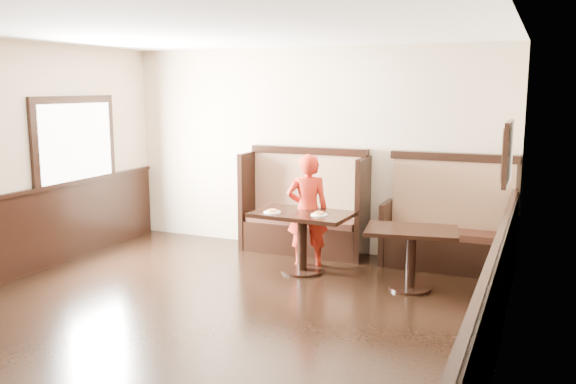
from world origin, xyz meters
The scene contains 9 objects.
ground centered at (0.00, 0.00, 0.00)m, with size 7.00×7.00×0.00m, color black.
room_shell centered at (-0.30, 0.28, 0.67)m, with size 7.00×7.00×7.00m.
booth_main centered at (0.00, 3.30, 0.53)m, with size 1.75×0.72×1.45m.
booth_neighbor centered at (1.95, 3.29, 0.48)m, with size 1.65×0.72×1.45m.
table_main centered at (0.32, 2.39, 0.58)m, with size 1.22×0.81×0.75m.
table_neighbor centered at (1.69, 2.27, 0.52)m, with size 1.10×0.81×0.70m.
child centered at (0.29, 2.65, 0.72)m, with size 0.53×0.35×1.44m, color #AF2212.
pizza_plate_left centered at (-0.01, 2.22, 0.77)m, with size 0.21×0.21×0.04m.
pizza_plate_right centered at (0.57, 2.31, 0.77)m, with size 0.21×0.21×0.04m.
Camera 1 is at (3.02, -4.37, 2.26)m, focal length 38.00 mm.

